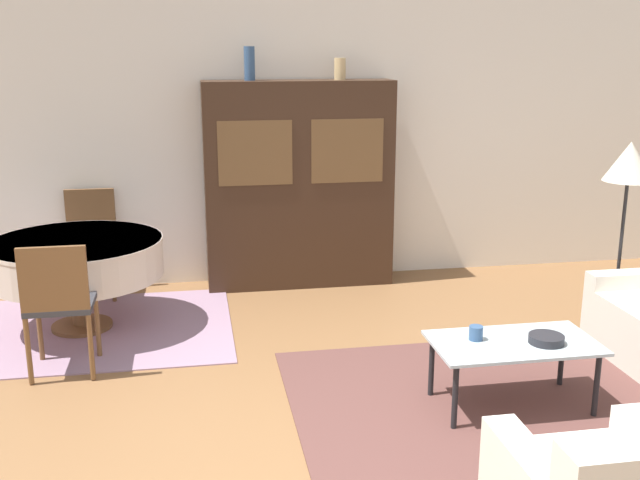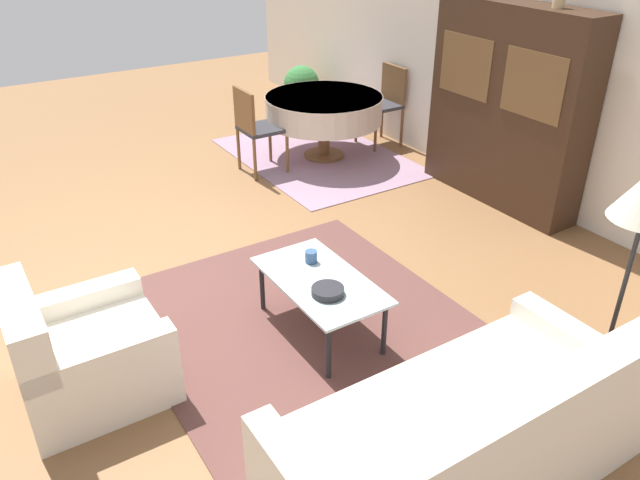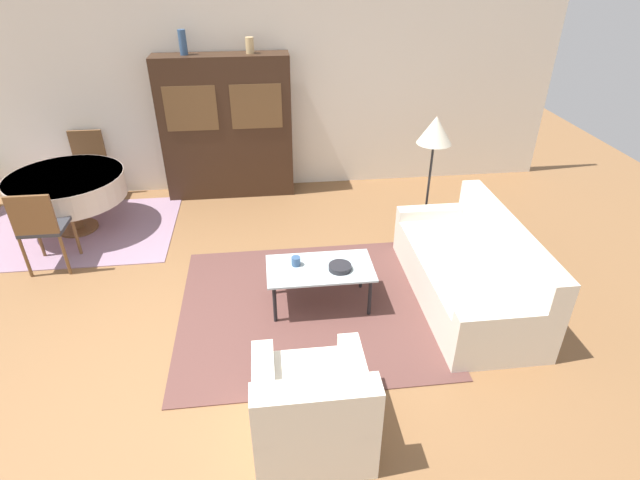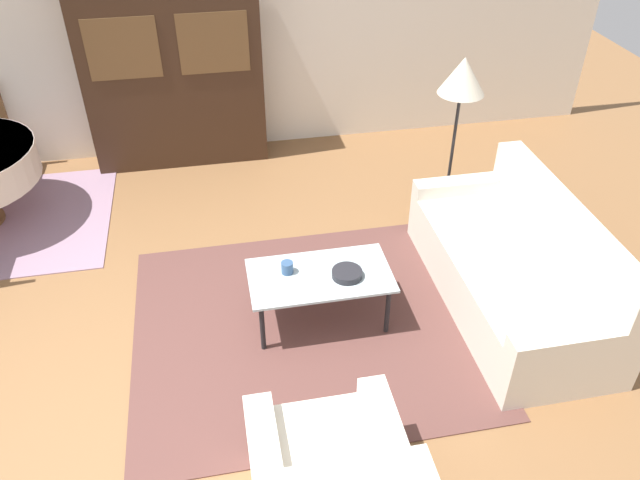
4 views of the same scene
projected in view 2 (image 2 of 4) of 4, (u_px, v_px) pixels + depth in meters
ground_plane at (171, 275)px, 5.16m from camera, size 14.00×14.00×0.00m
wall_back at (504, 56)px, 6.20m from camera, size 10.00×0.06×2.70m
area_rug at (305, 324)px, 4.56m from camera, size 2.52×2.26×0.01m
dining_rug at (318, 157)px, 7.48m from camera, size 2.44×1.71×0.01m
couch at (466, 440)px, 3.21m from camera, size 0.93×2.03×0.84m
armchair at (83, 354)px, 3.80m from camera, size 0.82×0.86×0.81m
coffee_table at (320, 284)px, 4.31m from camera, size 1.03×0.56×0.43m
display_cabinet at (507, 107)px, 6.02m from camera, size 1.74×0.40×1.92m
dining_table at (324, 109)px, 7.20m from camera, size 1.36×1.36×0.73m
dining_chair_near at (255, 125)px, 6.80m from camera, size 0.44×0.44×0.95m
dining_chair_far at (385, 99)px, 7.64m from camera, size 0.44×0.44×0.95m
cup at (311, 257)px, 4.47m from camera, size 0.09×0.09×0.09m
bowl at (328, 291)px, 4.11m from camera, size 0.22×0.22×0.05m
potted_plant at (302, 88)px, 8.71m from camera, size 0.49×0.49×0.70m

